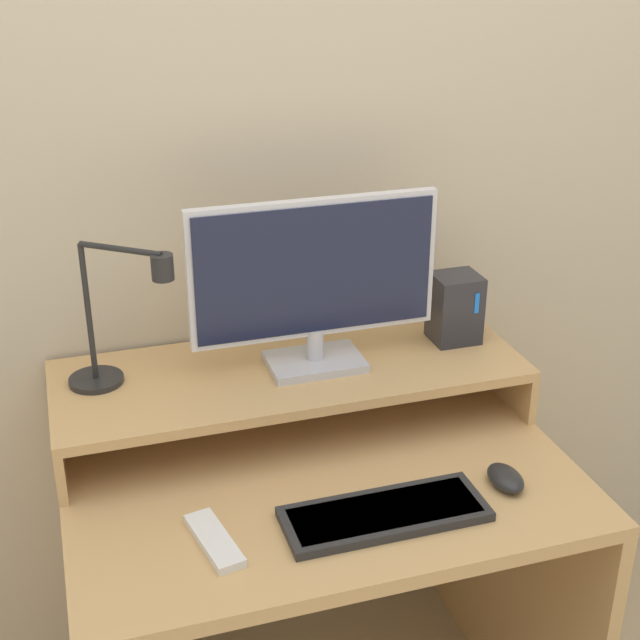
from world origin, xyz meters
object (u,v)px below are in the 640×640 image
monitor (315,280)px  keyboard (385,513)px  mouse (505,478)px  desk_lamp (116,329)px  router_dock (455,308)px  remote_control (214,540)px

monitor → keyboard: size_ratio=1.39×
mouse → keyboard: bearing=-174.2°
desk_lamp → keyboard: bearing=-44.3°
monitor → router_dock: (0.34, 0.03, -0.12)m
monitor → remote_control: size_ratio=3.01×
monitor → remote_control: monitor is taller
keyboard → mouse: 0.26m
router_dock → mouse: size_ratio=1.60×
router_dock → mouse: (-0.06, -0.39, -0.19)m
keyboard → monitor: bearing=92.2°
desk_lamp → mouse: bearing=-29.4°
monitor → mouse: size_ratio=5.36×
keyboard → router_dock: bearing=52.1°
monitor → desk_lamp: (-0.41, 0.02, -0.07)m
keyboard → remote_control: bearing=176.3°
router_dock → keyboard: (-0.32, -0.42, -0.20)m
router_dock → mouse: bearing=-99.3°
remote_control → mouse: bearing=0.6°
monitor → keyboard: 0.50m
desk_lamp → mouse: desk_lamp is taller
keyboard → remote_control: 0.31m
desk_lamp → router_dock: (0.75, 0.00, -0.05)m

